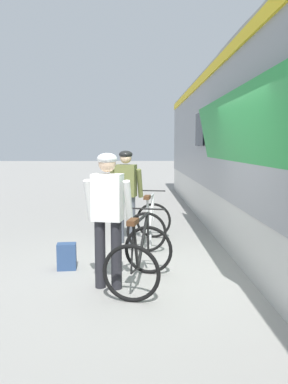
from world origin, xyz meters
TOP-DOWN VIEW (x-y plane):
  - ground_plane at (0.00, 0.00)m, footprint 80.00×80.00m
  - cyclist_near_in_white at (-0.59, -0.49)m, footprint 0.65×0.39m
  - cyclist_far_in_olive at (-0.42, 1.79)m, footprint 0.65×0.40m
  - bicycle_near_black at (-0.17, -0.45)m, footprint 0.93×1.20m
  - bicycle_far_white at (0.03, 1.67)m, footprint 0.88×1.17m
  - backpack_on_platform at (-1.27, 0.26)m, footprint 0.30×0.21m
  - water_bottle_near_the_bikes at (0.02, 1.61)m, footprint 0.07×0.07m

SIDE VIEW (x-z plane):
  - ground_plane at x=0.00m, z-range 0.00..0.00m
  - water_bottle_near_the_bikes at x=0.02m, z-range 0.00..0.20m
  - backpack_on_platform at x=-1.27m, z-range 0.00..0.40m
  - bicycle_near_black at x=-0.17m, z-range -0.09..0.89m
  - bicycle_far_white at x=0.03m, z-range -0.09..0.89m
  - cyclist_near_in_white at x=-0.59m, z-range 0.17..1.94m
  - cyclist_far_in_olive at x=-0.42m, z-range 0.17..1.94m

